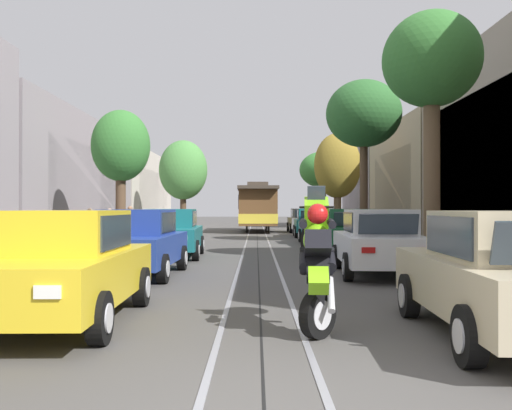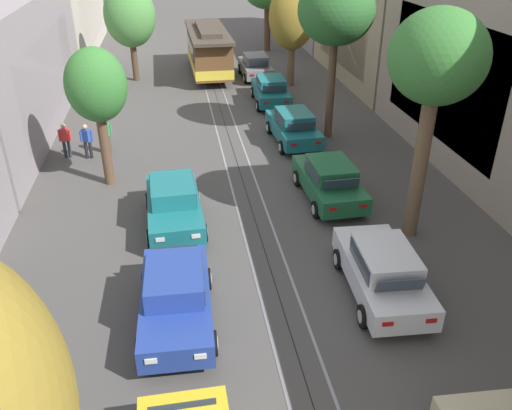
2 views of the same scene
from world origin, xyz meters
TOP-DOWN VIEW (x-y plane):
  - ground_plane at (0.00, 21.78)m, footprint 160.00×160.00m
  - trolley_track_rails at (0.00, 25.22)m, footprint 1.14×62.45m
  - building_facade_right at (10.95, 24.50)m, footprint 5.63×54.15m
  - parked_car_blue_second_left at (-2.90, 9.27)m, footprint 2.07×4.39m
  - parked_car_teal_mid_left at (-2.84, 14.44)m, footprint 2.12×4.41m
  - parked_car_white_second_right at (2.90, 9.50)m, footprint 2.15×4.42m
  - parked_car_green_mid_right at (3.05, 15.41)m, footprint 2.08×4.40m
  - parked_car_teal_fourth_right at (3.00, 21.39)m, footprint 2.13×4.42m
  - parked_car_teal_fifth_right at (3.03, 27.52)m, footprint 2.11×4.41m
  - parked_car_grey_sixth_right at (3.05, 33.39)m, footprint 2.03×4.37m
  - street_tree_kerb_left_second at (-5.41, 18.17)m, footprint 2.31×2.04m
  - street_tree_kerb_left_mid at (-4.97, 34.03)m, footprint 3.25×2.97m
  - street_tree_kerb_right_second at (5.12, 12.53)m, footprint 2.88×3.09m
  - street_tree_kerb_right_mid at (4.90, 21.94)m, footprint 3.47×3.56m
  - street_tree_kerb_right_fourth at (5.03, 31.31)m, footprint 2.93×2.39m
  - cable_car_trolley at (-0.00, 34.49)m, footprint 2.73×9.16m
  - pedestrian_on_left_pavement at (-7.51, 21.20)m, footprint 0.55×0.42m
  - pedestrian_on_right_pavement at (-6.55, 20.95)m, footprint 0.55×0.38m
  - pedestrian_crossing_far at (-5.75, 21.39)m, footprint 0.55×0.41m

SIDE VIEW (x-z plane):
  - ground_plane at x=0.00m, z-range 0.00..0.00m
  - trolley_track_rails at x=0.00m, z-range 0.00..0.01m
  - parked_car_blue_second_left at x=-2.90m, z-range 0.01..1.59m
  - parked_car_teal_mid_left at x=-2.84m, z-range 0.01..1.59m
  - parked_car_white_second_right at x=2.90m, z-range 0.01..1.59m
  - parked_car_green_mid_right at x=3.05m, z-range 0.01..1.59m
  - parked_car_teal_fourth_right at x=3.00m, z-range 0.01..1.59m
  - parked_car_teal_fifth_right at x=3.03m, z-range 0.01..1.59m
  - parked_car_grey_sixth_right at x=3.05m, z-range 0.01..1.59m
  - pedestrian_on_right_pavement at x=-6.55m, z-range 0.10..1.71m
  - pedestrian_on_left_pavement at x=-7.51m, z-range 0.10..1.71m
  - pedestrian_crossing_far at x=-5.75m, z-range 0.11..1.82m
  - cable_car_trolley at x=0.00m, z-range 0.02..3.30m
  - street_tree_kerb_left_second at x=-5.41m, z-range 1.24..6.73m
  - street_tree_kerb_left_mid at x=-4.97m, z-range 1.06..7.24m
  - street_tree_kerb_right_fourth at x=5.03m, z-range 1.05..7.36m
  - building_facade_right at x=10.95m, z-range -0.80..9.61m
  - street_tree_kerb_right_second at x=5.12m, z-range 2.15..9.57m
  - street_tree_kerb_right_mid at x=4.90m, z-range 2.15..9.67m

